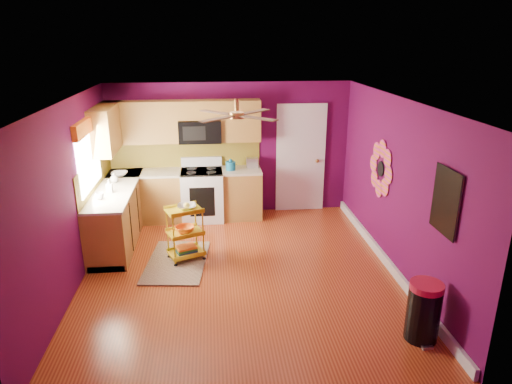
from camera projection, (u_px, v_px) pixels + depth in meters
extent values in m
plane|color=maroon|center=(240.00, 273.00, 6.68)|extent=(5.00, 5.00, 0.00)
cube|color=#52093F|center=(230.00, 149.00, 8.62)|extent=(4.50, 0.04, 2.50)
cube|color=#52093F|center=(257.00, 287.00, 3.92)|extent=(4.50, 0.04, 2.50)
cube|color=#52093F|center=(70.00, 198.00, 6.06)|extent=(0.04, 5.00, 2.50)
cube|color=#52093F|center=(396.00, 187.00, 6.48)|extent=(0.04, 5.00, 2.50)
cube|color=silver|center=(238.00, 101.00, 5.86)|extent=(4.50, 5.00, 0.04)
cube|color=white|center=(387.00, 261.00, 6.87)|extent=(0.05, 4.90, 0.14)
cube|color=olive|center=(118.00, 215.00, 7.62)|extent=(0.60, 2.30, 0.90)
cube|color=olive|center=(186.00, 196.00, 8.52)|extent=(2.80, 0.60, 0.90)
cube|color=beige|center=(115.00, 188.00, 7.47)|extent=(0.63, 2.30, 0.04)
cube|color=beige|center=(185.00, 172.00, 8.37)|extent=(2.80, 0.63, 0.04)
cube|color=black|center=(120.00, 237.00, 7.75)|extent=(0.54, 2.30, 0.10)
cube|color=black|center=(187.00, 216.00, 8.65)|extent=(2.80, 0.54, 0.10)
cube|color=white|center=(202.00, 195.00, 8.52)|extent=(0.76, 0.66, 0.92)
cube|color=black|center=(202.00, 172.00, 8.37)|extent=(0.76, 0.62, 0.03)
cube|color=white|center=(201.00, 162.00, 8.59)|extent=(0.76, 0.06, 0.18)
cube|color=black|center=(202.00, 202.00, 8.22)|extent=(0.45, 0.02, 0.55)
cube|color=olive|center=(141.00, 122.00, 8.13)|extent=(1.32, 0.33, 0.75)
cube|color=olive|center=(241.00, 121.00, 8.30)|extent=(0.72, 0.33, 0.75)
cube|color=olive|center=(199.00, 110.00, 8.16)|extent=(0.76, 0.33, 0.34)
cube|color=olive|center=(107.00, 128.00, 7.63)|extent=(0.33, 1.30, 0.75)
cube|color=black|center=(200.00, 131.00, 8.25)|extent=(0.76, 0.38, 0.40)
cube|color=brown|center=(185.00, 153.00, 8.55)|extent=(2.80, 0.01, 0.51)
cube|color=brown|center=(95.00, 173.00, 7.35)|extent=(0.01, 2.30, 0.51)
cube|color=white|center=(88.00, 156.00, 6.95)|extent=(0.03, 1.20, 1.00)
cube|color=orange|center=(87.00, 126.00, 6.80)|extent=(0.08, 1.35, 0.22)
cube|color=white|center=(300.00, 159.00, 8.80)|extent=(0.85, 0.04, 2.05)
cube|color=white|center=(301.00, 160.00, 8.78)|extent=(0.95, 0.02, 2.15)
sphere|color=#BF8C3F|center=(317.00, 161.00, 8.79)|extent=(0.07, 0.07, 0.07)
cylinder|color=black|center=(381.00, 169.00, 7.01)|extent=(0.01, 0.24, 0.24)
cube|color=teal|center=(446.00, 201.00, 5.07)|extent=(0.03, 0.52, 0.72)
cube|color=black|center=(445.00, 201.00, 5.07)|extent=(0.01, 0.56, 0.76)
cylinder|color=#BF8C3F|center=(237.00, 105.00, 6.08)|extent=(0.06, 0.06, 0.16)
cylinder|color=#BF8C3F|center=(237.00, 115.00, 6.12)|extent=(0.20, 0.20, 0.08)
cube|color=#4C2D19|center=(255.00, 112.00, 6.40)|extent=(0.47, 0.47, 0.01)
cube|color=#4C2D19|center=(216.00, 112.00, 6.35)|extent=(0.47, 0.47, 0.01)
cube|color=#4C2D19|center=(217.00, 119.00, 5.85)|extent=(0.47, 0.47, 0.01)
cube|color=#4C2D19|center=(259.00, 118.00, 5.90)|extent=(0.47, 0.47, 0.01)
cube|color=#321C10|center=(177.00, 262.00, 6.98)|extent=(1.02, 1.50, 0.02)
cylinder|color=gold|center=(174.00, 241.00, 6.71)|extent=(0.02, 0.02, 0.80)
cylinder|color=gold|center=(203.00, 235.00, 6.91)|extent=(0.02, 0.02, 0.80)
cylinder|color=gold|center=(168.00, 233.00, 6.98)|extent=(0.02, 0.02, 0.80)
cylinder|color=gold|center=(196.00, 227.00, 7.18)|extent=(0.02, 0.02, 0.80)
sphere|color=black|center=(176.00, 265.00, 6.84)|extent=(0.06, 0.06, 0.06)
sphere|color=black|center=(204.00, 259.00, 7.04)|extent=(0.06, 0.06, 0.06)
sphere|color=black|center=(169.00, 257.00, 7.11)|extent=(0.06, 0.06, 0.06)
sphere|color=black|center=(197.00, 250.00, 7.31)|extent=(0.06, 0.06, 0.06)
cube|color=gold|center=(184.00, 210.00, 6.82)|extent=(0.62, 0.54, 0.03)
cube|color=gold|center=(185.00, 233.00, 6.94)|extent=(0.62, 0.54, 0.03)
cube|color=gold|center=(186.00, 253.00, 7.05)|extent=(0.62, 0.54, 0.03)
imported|color=beige|center=(187.00, 207.00, 6.82)|extent=(0.37, 0.37, 0.07)
sphere|color=yellow|center=(187.00, 206.00, 6.82)|extent=(0.09, 0.09, 0.09)
imported|color=orange|center=(185.00, 229.00, 6.92)|extent=(0.38, 0.38, 0.09)
cube|color=navy|center=(186.00, 251.00, 7.04)|extent=(0.36, 0.32, 0.04)
cube|color=#267233|center=(186.00, 249.00, 7.03)|extent=(0.36, 0.32, 0.03)
cube|color=orange|center=(186.00, 247.00, 7.02)|extent=(0.36, 0.32, 0.03)
cylinder|color=black|center=(423.00, 314.00, 5.14)|extent=(0.40, 0.40, 0.64)
cylinder|color=#C31B3B|center=(427.00, 286.00, 5.03)|extent=(0.37, 0.37, 0.07)
cube|color=beige|center=(427.00, 347.00, 5.07)|extent=(0.13, 0.07, 0.03)
cylinder|color=#12648B|center=(231.00, 166.00, 8.39)|extent=(0.18, 0.18, 0.16)
sphere|color=#12648B|center=(231.00, 161.00, 8.36)|extent=(0.06, 0.06, 0.06)
cube|color=beige|center=(252.00, 163.00, 8.56)|extent=(0.22, 0.15, 0.18)
imported|color=#EA3F72|center=(109.00, 186.00, 7.19)|extent=(0.09, 0.10, 0.21)
imported|color=white|center=(114.00, 178.00, 7.69)|extent=(0.13, 0.13, 0.17)
imported|color=white|center=(119.00, 174.00, 8.06)|extent=(0.28, 0.28, 0.07)
imported|color=white|center=(100.00, 196.00, 6.91)|extent=(0.13, 0.13, 0.10)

